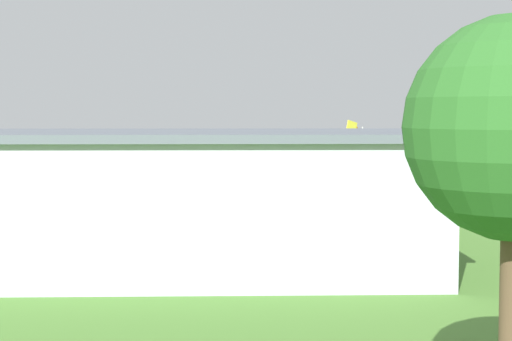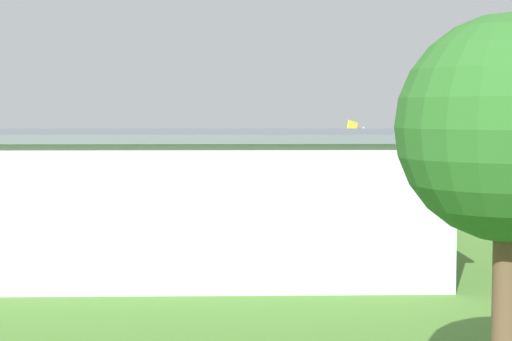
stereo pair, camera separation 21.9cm
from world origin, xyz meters
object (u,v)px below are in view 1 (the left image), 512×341
Objects in this scene: biplane at (324,150)px; hangar at (56,201)px; person_walking_on_apron at (397,214)px; windsock at (357,132)px; person_beside_truck at (270,210)px.

hangar is at bearing 66.79° from biplane.
biplane is at bearing -80.96° from person_walking_on_apron.
windsock reaches higher than person_walking_on_apron.
biplane reaches higher than hangar.
biplane reaches higher than windsock.
person_beside_truck is at bearing -120.48° from hangar.
person_walking_on_apron is at bearing -140.20° from hangar.
hangar is at bearing 59.52° from person_beside_truck.
person_beside_truck is at bearing 74.59° from biplane.
windsock is (-9.15, -31.59, 4.17)m from person_beside_truck.
hangar is 36.49m from biplane.
hangar is 22.77m from person_walking_on_apron.
windsock is (-18.80, -47.99, 1.86)m from hangar.
person_walking_on_apron is at bearing 99.04° from biplane.
person_walking_on_apron is 33.78m from windsock.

